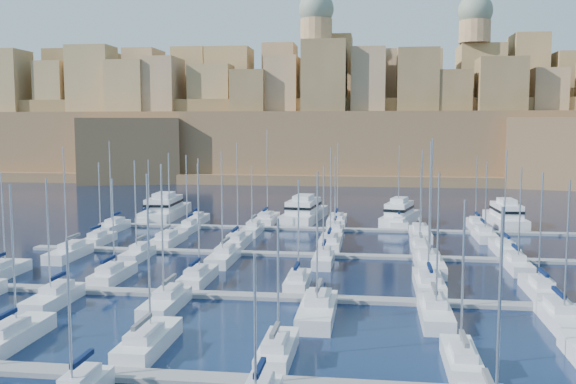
# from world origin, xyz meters

# --- Properties ---
(ground) EXTENTS (600.00, 600.00, 0.00)m
(ground) POSITION_xyz_m (0.00, 0.00, 0.00)
(ground) COLOR black
(ground) RESTS_ON ground
(pontoon_near) EXTENTS (84.00, 2.00, 0.40)m
(pontoon_near) POSITION_xyz_m (0.00, -34.00, 0.20)
(pontoon_near) COLOR slate
(pontoon_near) RESTS_ON ground
(pontoon_mid_near) EXTENTS (84.00, 2.00, 0.40)m
(pontoon_mid_near) POSITION_xyz_m (0.00, -12.00, 0.20)
(pontoon_mid_near) COLOR slate
(pontoon_mid_near) RESTS_ON ground
(pontoon_mid_far) EXTENTS (84.00, 2.00, 0.40)m
(pontoon_mid_far) POSITION_xyz_m (0.00, 10.00, 0.20)
(pontoon_mid_far) COLOR slate
(pontoon_mid_far) RESTS_ON ground
(pontoon_far) EXTENTS (84.00, 2.00, 0.40)m
(pontoon_far) POSITION_xyz_m (0.00, 32.00, 0.20)
(pontoon_far) COLOR slate
(pontoon_far) RESTS_ON ground
(sailboat_1) EXTENTS (2.77, 9.24, 13.49)m
(sailboat_1) POSITION_xyz_m (-22.70, -28.50, 0.74)
(sailboat_1) COLOR silver
(sailboat_1) RESTS_ON ground
(sailboat_2) EXTENTS (2.79, 9.32, 14.44)m
(sailboat_2) POSITION_xyz_m (-11.15, -28.46, 0.75)
(sailboat_2) COLOR silver
(sailboat_2) RESTS_ON ground
(sailboat_3) EXTENTS (2.44, 8.13, 11.21)m
(sailboat_3) POSITION_xyz_m (-0.61, -29.04, 0.71)
(sailboat_3) COLOR silver
(sailboat_3) RESTS_ON ground
(sailboat_4) EXTENTS (2.39, 7.96, 12.86)m
(sailboat_4) POSITION_xyz_m (13.17, -29.12, 0.73)
(sailboat_4) COLOR silver
(sailboat_4) RESTS_ON ground
(sailboat_12) EXTENTS (2.56, 8.54, 12.69)m
(sailboat_12) POSITION_xyz_m (-36.88, -6.84, 0.73)
(sailboat_12) COLOR silver
(sailboat_12) RESTS_ON ground
(sailboat_13) EXTENTS (2.64, 8.80, 12.11)m
(sailboat_13) POSITION_xyz_m (-23.29, -6.71, 0.72)
(sailboat_13) COLOR silver
(sailboat_13) RESTS_ON ground
(sailboat_14) EXTENTS (2.63, 8.76, 13.93)m
(sailboat_14) POSITION_xyz_m (-13.10, -6.73, 0.74)
(sailboat_14) COLOR silver
(sailboat_14) RESTS_ON ground
(sailboat_15) EXTENTS (2.40, 7.99, 12.27)m
(sailboat_15) POSITION_xyz_m (-1.61, -7.11, 0.72)
(sailboat_15) COLOR silver
(sailboat_15) RESTS_ON ground
(sailboat_16) EXTENTS (3.00, 10.01, 16.47)m
(sailboat_16) POSITION_xyz_m (12.67, -6.12, 0.77)
(sailboat_16) COLOR silver
(sailboat_16) RESTS_ON ground
(sailboat_17) EXTENTS (2.60, 8.68, 13.32)m
(sailboat_17) POSITION_xyz_m (24.17, -6.77, 0.73)
(sailboat_17) COLOR silver
(sailboat_17) RESTS_ON ground
(sailboat_19) EXTENTS (2.67, 8.92, 13.11)m
(sailboat_19) POSITION_xyz_m (-24.99, -17.35, 0.73)
(sailboat_19) COLOR silver
(sailboat_19) RESTS_ON ground
(sailboat_20) EXTENTS (2.74, 9.15, 14.61)m
(sailboat_20) POSITION_xyz_m (-13.35, -17.46, 0.75)
(sailboat_20) COLOR silver
(sailboat_20) RESTS_ON ground
(sailboat_21) EXTENTS (3.16, 10.53, 14.10)m
(sailboat_21) POSITION_xyz_m (1.54, -18.14, 0.76)
(sailboat_21) COLOR silver
(sailboat_21) RESTS_ON ground
(sailboat_22) EXTENTS (2.75, 9.16, 14.05)m
(sailboat_22) POSITION_xyz_m (12.35, -17.46, 0.74)
(sailboat_22) COLOR silver
(sailboat_22) RESTS_ON ground
(sailboat_23) EXTENTS (2.76, 9.21, 13.50)m
(sailboat_23) POSITION_xyz_m (23.46, -17.49, 0.74)
(sailboat_23) COLOR silver
(sailboat_23) RESTS_ON ground
(sailboat_24) EXTENTS (2.39, 7.98, 12.64)m
(sailboat_24) POSITION_xyz_m (-34.52, 14.89, 0.72)
(sailboat_24) COLOR silver
(sailboat_24) RESTS_ON ground
(sailboat_25) EXTENTS (2.97, 9.92, 14.09)m
(sailboat_25) POSITION_xyz_m (-23.96, 15.84, 0.75)
(sailboat_25) COLOR silver
(sailboat_25) RESTS_ON ground
(sailboat_26) EXTENTS (2.89, 9.63, 15.62)m
(sailboat_26) POSITION_xyz_m (-13.42, 15.70, 0.76)
(sailboat_26) COLOR silver
(sailboat_26) RESTS_ON ground
(sailboat_27) EXTENTS (3.16, 10.55, 15.03)m
(sailboat_27) POSITION_xyz_m (0.39, 16.15, 0.77)
(sailboat_27) COLOR silver
(sailboat_27) RESTS_ON ground
(sailboat_28) EXTENTS (2.36, 7.88, 12.75)m
(sailboat_28) POSITION_xyz_m (13.19, 14.84, 0.72)
(sailboat_28) COLOR silver
(sailboat_28) RESTS_ON ground
(sailboat_29) EXTENTS (2.77, 9.24, 14.79)m
(sailboat_29) POSITION_xyz_m (24.84, 15.50, 0.75)
(sailboat_29) COLOR silver
(sailboat_29) RESTS_ON ground
(sailboat_30) EXTENTS (2.87, 9.56, 15.39)m
(sailboat_30) POSITION_xyz_m (-34.13, 4.34, 0.76)
(sailboat_30) COLOR silver
(sailboat_30) RESTS_ON ground
(sailboat_31) EXTENTS (2.40, 8.01, 13.63)m
(sailboat_31) POSITION_xyz_m (-24.70, 5.10, 0.73)
(sailboat_31) COLOR silver
(sailboat_31) RESTS_ON ground
(sailboat_32) EXTENTS (2.80, 9.34, 14.96)m
(sailboat_32) POSITION_xyz_m (-12.78, 4.44, 0.75)
(sailboat_32) COLOR silver
(sailboat_32) RESTS_ON ground
(sailboat_33) EXTENTS (2.45, 8.17, 13.08)m
(sailboat_33) POSITION_xyz_m (0.28, 5.02, 0.73)
(sailboat_33) COLOR silver
(sailboat_33) RESTS_ON ground
(sailboat_34) EXTENTS (3.31, 11.03, 16.66)m
(sailboat_34) POSITION_xyz_m (13.54, 3.62, 0.78)
(sailboat_34) COLOR silver
(sailboat_34) RESTS_ON ground
(sailboat_35) EXTENTS (2.54, 8.45, 13.13)m
(sailboat_35) POSITION_xyz_m (24.33, 4.88, 0.73)
(sailboat_35) COLOR silver
(sailboat_35) RESTS_ON ground
(sailboat_36) EXTENTS (2.35, 7.83, 11.88)m
(sailboat_36) POSITION_xyz_m (-34.70, 36.81, 0.72)
(sailboat_36) COLOR silver
(sailboat_36) RESTS_ON ground
(sailboat_37) EXTENTS (2.40, 8.01, 12.15)m
(sailboat_37) POSITION_xyz_m (-25.28, 36.90, 0.72)
(sailboat_37) COLOR silver
(sailboat_37) RESTS_ON ground
(sailboat_38) EXTENTS (3.24, 10.80, 17.34)m
(sailboat_38) POSITION_xyz_m (-12.73, 38.27, 0.79)
(sailboat_38) COLOR silver
(sailboat_38) RESTS_ON ground
(sailboat_39) EXTENTS (3.18, 10.59, 15.13)m
(sailboat_39) POSITION_xyz_m (0.12, 38.17, 0.77)
(sailboat_39) COLOR silver
(sailboat_39) RESTS_ON ground
(sailboat_40) EXTENTS (3.03, 10.08, 14.64)m
(sailboat_40) POSITION_xyz_m (11.01, 37.92, 0.76)
(sailboat_40) COLOR silver
(sailboat_40) RESTS_ON ground
(sailboat_41) EXTENTS (2.68, 8.94, 13.08)m
(sailboat_41) POSITION_xyz_m (24.29, 37.36, 0.73)
(sailboat_41) COLOR silver
(sailboat_41) RESTS_ON ground
(sailboat_42) EXTENTS (2.81, 9.38, 15.60)m
(sailboat_42) POSITION_xyz_m (-37.20, 26.43, 0.76)
(sailboat_42) COLOR silver
(sailboat_42) RESTS_ON ground
(sailboat_43) EXTENTS (2.37, 7.91, 13.27)m
(sailboat_43) POSITION_xyz_m (-24.29, 27.15, 0.73)
(sailboat_43) COLOR silver
(sailboat_43) RESTS_ON ground
(sailboat_44) EXTENTS (2.57, 8.58, 11.61)m
(sailboat_44) POSITION_xyz_m (-13.19, 26.82, 0.72)
(sailboat_44) COLOR silver
(sailboat_44) RESTS_ON ground
(sailboat_45) EXTENTS (2.55, 8.49, 13.33)m
(sailboat_45) POSITION_xyz_m (0.44, 26.86, 0.73)
(sailboat_45) COLOR silver
(sailboat_45) RESTS_ON ground
(sailboat_46) EXTENTS (3.05, 10.18, 14.35)m
(sailboat_46) POSITION_xyz_m (14.04, 26.04, 0.76)
(sailboat_46) COLOR silver
(sailboat_46) RESTS_ON ground
(sailboat_47) EXTENTS (2.77, 9.23, 12.70)m
(sailboat_47) POSITION_xyz_m (23.93, 26.50, 0.73)
(sailboat_47) COLOR silver
(sailboat_47) RESTS_ON ground
(motor_yacht_a) EXTENTS (6.55, 19.22, 5.25)m
(motor_yacht_a) POSITION_xyz_m (-33.47, 42.62, 1.73)
(motor_yacht_a) COLOR silver
(motor_yacht_a) RESTS_ON ground
(motor_yacht_b) EXTENTS (7.57, 18.85, 5.25)m
(motor_yacht_b) POSITION_xyz_m (-6.29, 42.31, 1.73)
(motor_yacht_b) COLOR silver
(motor_yacht_b) RESTS_ON ground
(motor_yacht_c) EXTENTS (7.84, 14.79, 5.25)m
(motor_yacht_c) POSITION_xyz_m (11.32, 40.32, 1.73)
(motor_yacht_c) COLOR silver
(motor_yacht_c) RESTS_ON ground
(motor_yacht_d) EXTENTS (5.42, 15.69, 5.25)m
(motor_yacht_d) POSITION_xyz_m (29.97, 40.93, 1.73)
(motor_yacht_d) COLOR silver
(motor_yacht_d) RESTS_ON ground
(fortified_city) EXTENTS (460.00, 108.95, 59.52)m
(fortified_city) POSITION_xyz_m (-0.19, 155.26, 14.74)
(fortified_city) COLOR brown
(fortified_city) RESTS_ON ground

